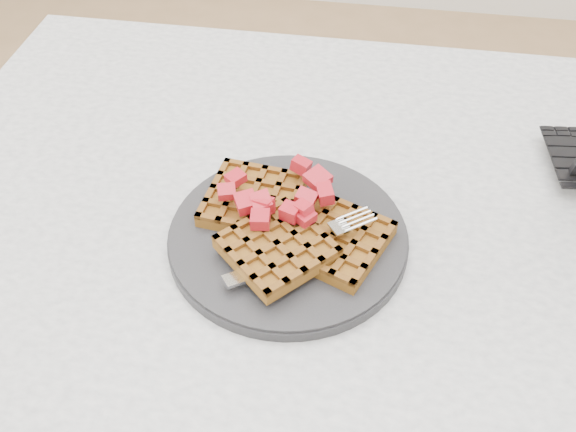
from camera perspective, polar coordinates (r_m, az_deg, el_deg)
The scene contains 5 objects.
table at distance 0.81m, azimuth 9.62°, elevation -6.96°, with size 1.20×0.80×0.75m.
plate at distance 0.69m, azimuth 0.00°, elevation -1.86°, with size 0.26×0.26×0.02m, color #242427.
waffles at distance 0.68m, azimuth -0.04°, elevation -0.99°, with size 0.21×0.20×0.03m.
strawberry_pile at distance 0.66m, azimuth 0.00°, elevation 0.86°, with size 0.15×0.15×0.02m, color #9A000F, non-canonical shape.
fork at distance 0.66m, azimuth 2.10°, elevation -3.08°, with size 0.02×0.18×0.02m, color silver, non-canonical shape.
Camera 1 is at (-0.05, -0.50, 1.27)m, focal length 40.00 mm.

